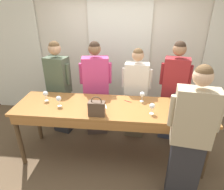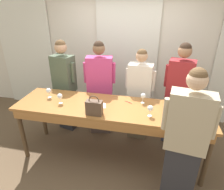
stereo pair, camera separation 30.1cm
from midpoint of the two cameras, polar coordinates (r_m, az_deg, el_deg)
The scene contains 21 objects.
ground_plane at distance 3.58m, azimuth -2.65°, elevation -16.88°, with size 18.00×18.00×0.00m, color brown.
wall_back at distance 4.32m, azimuth 0.09°, elevation 12.11°, with size 12.00×0.06×2.80m.
curtain_panel_left at distance 5.08m, azimuth -27.87°, elevation 10.61°, with size 1.27×0.03×2.69m.
curtain_panel_center at distance 4.28m, azimuth -0.00°, elevation 11.17°, with size 1.27×0.03×2.69m.
tasting_bar at distance 3.03m, azimuth -3.07°, elevation -5.17°, with size 2.93×0.79×0.96m.
wine_bottle at distance 2.82m, azimuth 14.15°, elevation -3.37°, with size 0.08×0.08×0.33m.
handbag at distance 2.75m, azimuth -7.54°, elevation -3.87°, with size 0.23×0.11×0.29m.
wine_glass_front_left at distance 2.79m, azimuth 8.39°, elevation -3.29°, with size 0.08×0.08×0.16m.
wine_glass_front_mid at distance 3.11m, azimuth -17.72°, elevation -1.17°, with size 0.08×0.08×0.16m.
wine_glass_front_right at distance 3.02m, azimuth 20.30°, elevation -2.41°, with size 0.08×0.08×0.16m.
wine_glass_center_left at distance 3.34m, azimuth -20.97°, elevation 0.24°, with size 0.08×0.08×0.16m.
wine_glass_center_mid at distance 3.09m, azimuth 22.65°, elevation -2.12°, with size 0.08×0.08×0.16m.
wine_glass_center_right at distance 3.11m, azimuth 5.92°, elevation 0.08°, with size 0.08×0.08×0.16m.
wine_glass_back_left at distance 3.33m, azimuth 21.90°, elevation 0.03°, with size 0.08×0.08×0.16m.
napkin at distance 3.02m, azimuth -6.04°, elevation -3.32°, with size 0.20×0.20×0.00m.
pen at distance 3.14m, azimuth 1.85°, elevation -1.89°, with size 0.11×0.06×0.01m.
guest_olive_jacket at distance 3.87m, azimuth -16.99°, elevation 1.84°, with size 0.50×0.35×1.79m.
guest_pink_top at distance 3.66m, azimuth -6.92°, elevation 1.46°, with size 0.57×0.30×1.80m.
guest_cream_sweater at distance 3.60m, azimuth 4.44°, elevation 0.18°, with size 0.52×0.27×1.70m.
guest_striped_shirt at distance 3.62m, azimuth 14.87°, elevation 0.82°, with size 0.52×0.32×1.83m.
host_pouring at distance 2.52m, azimuth 18.23°, elevation -11.57°, with size 0.57×0.27×1.84m.
Camera 1 is at (0.28, -2.62, 2.43)m, focal length 32.00 mm.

